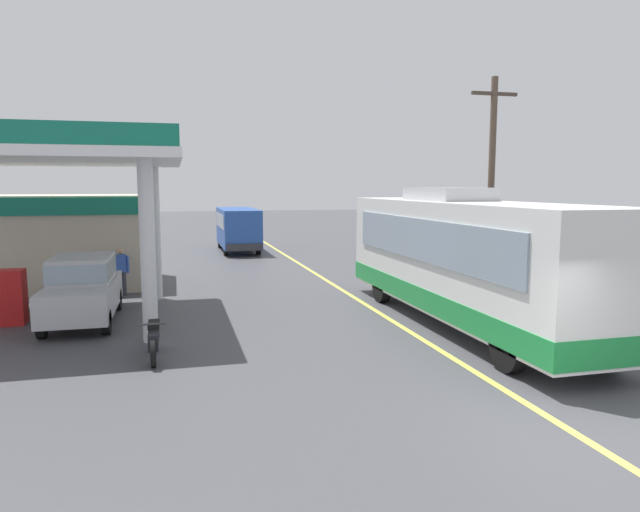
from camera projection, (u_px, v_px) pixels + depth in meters
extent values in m
plane|color=#424247|center=(299.00, 263.00, 27.55)|extent=(120.00, 120.00, 0.00)
cube|color=#D8CC4C|center=(325.00, 280.00, 22.75)|extent=(0.16, 50.00, 0.01)
cube|color=white|center=(464.00, 255.00, 15.24)|extent=(2.50, 11.00, 2.90)
cube|color=#1E8C3F|center=(463.00, 296.00, 15.37)|extent=(2.54, 11.04, 0.56)
cube|color=#8C9EAD|center=(618.00, 261.00, 9.94)|extent=(2.30, 0.10, 1.40)
cube|color=#8C9EAD|center=(421.00, 240.00, 14.87)|extent=(0.06, 9.35, 1.10)
cube|color=#8C9EAD|center=(507.00, 238.00, 15.50)|extent=(0.06, 9.35, 1.10)
cube|color=white|center=(620.00, 221.00, 9.87)|extent=(1.75, 0.08, 0.32)
cube|color=#B2B2B7|center=(449.00, 194.00, 16.00)|extent=(1.60, 2.80, 0.36)
cylinder|color=black|center=(508.00, 348.00, 11.39)|extent=(0.30, 1.00, 1.00)
cylinder|color=black|center=(601.00, 340.00, 11.93)|extent=(0.30, 1.00, 1.00)
cylinder|color=black|center=(382.00, 287.00, 18.31)|extent=(0.30, 1.00, 1.00)
cylinder|color=black|center=(444.00, 284.00, 18.85)|extent=(0.30, 1.00, 1.00)
cube|color=#147259|center=(1.00, 143.00, 14.79)|extent=(9.00, 7.00, 0.50)
cube|color=white|center=(2.00, 157.00, 14.84)|extent=(9.10, 7.10, 0.24)
cylinder|color=silver|center=(148.00, 247.00, 13.42)|extent=(0.36, 0.36, 4.60)
cylinder|color=silver|center=(155.00, 230.00, 18.61)|extent=(0.36, 0.36, 4.60)
cube|color=red|center=(11.00, 297.00, 15.29)|extent=(0.70, 0.60, 1.50)
cube|color=beige|center=(55.00, 241.00, 21.14)|extent=(7.00, 4.40, 3.40)
cube|color=#147259|center=(39.00, 207.00, 18.82)|extent=(6.30, 0.10, 0.60)
cube|color=#B2B2B7|center=(83.00, 297.00, 15.52)|extent=(1.70, 4.20, 0.80)
cube|color=#B2B2B7|center=(83.00, 269.00, 15.62)|extent=(1.50, 2.31, 0.70)
cube|color=#8C9EAD|center=(83.00, 269.00, 15.62)|extent=(1.53, 2.35, 0.49)
cylinder|color=black|center=(42.00, 326.00, 13.94)|extent=(0.20, 0.64, 0.64)
cylinder|color=black|center=(106.00, 322.00, 14.31)|extent=(0.20, 0.64, 0.64)
cylinder|color=black|center=(64.00, 302.00, 16.83)|extent=(0.20, 0.64, 0.64)
cylinder|color=black|center=(118.00, 299.00, 17.20)|extent=(0.20, 0.64, 0.64)
cube|color=#264C9E|center=(238.00, 227.00, 32.54)|extent=(2.00, 6.00, 2.10)
cube|color=#8C9EAD|center=(238.00, 220.00, 32.49)|extent=(2.04, 5.10, 0.80)
cube|color=#2D2D33|center=(244.00, 247.00, 29.71)|extent=(1.90, 0.16, 0.36)
cylinder|color=black|center=(226.00, 249.00, 30.53)|extent=(0.22, 0.76, 0.76)
cylinder|color=black|center=(258.00, 248.00, 30.96)|extent=(0.22, 0.76, 0.76)
cylinder|color=black|center=(220.00, 242.00, 34.37)|extent=(0.22, 0.76, 0.76)
cylinder|color=black|center=(249.00, 241.00, 34.81)|extent=(0.22, 0.76, 0.76)
cylinder|color=black|center=(153.00, 353.00, 11.72)|extent=(0.10, 0.60, 0.60)
cylinder|color=black|center=(155.00, 338.00, 12.88)|extent=(0.10, 0.60, 0.60)
cube|color=black|center=(154.00, 336.00, 12.28)|extent=(0.20, 1.30, 0.36)
cube|color=black|center=(154.00, 325.00, 12.39)|extent=(0.24, 0.60, 0.12)
cylinder|color=#2D2D33|center=(152.00, 324.00, 11.70)|extent=(0.55, 0.04, 0.04)
cylinder|color=#33333F|center=(84.00, 302.00, 16.27)|extent=(0.14, 0.14, 0.82)
cylinder|color=#33333F|center=(90.00, 302.00, 16.31)|extent=(0.14, 0.14, 0.82)
cube|color=#268C3F|center=(86.00, 278.00, 16.20)|extent=(0.36, 0.22, 0.60)
sphere|color=tan|center=(85.00, 263.00, 16.15)|extent=(0.22, 0.22, 0.22)
cylinder|color=#268C3F|center=(77.00, 280.00, 16.15)|extent=(0.09, 0.09, 0.58)
cylinder|color=#268C3F|center=(94.00, 279.00, 16.27)|extent=(0.09, 0.09, 0.58)
cylinder|color=#33333F|center=(119.00, 284.00, 19.35)|extent=(0.14, 0.14, 0.82)
cylinder|color=#33333F|center=(124.00, 284.00, 19.40)|extent=(0.14, 0.14, 0.82)
cube|color=#3359B2|center=(121.00, 263.00, 19.29)|extent=(0.36, 0.22, 0.60)
sphere|color=tan|center=(120.00, 251.00, 19.24)|extent=(0.22, 0.22, 0.22)
cylinder|color=#3359B2|center=(114.00, 265.00, 19.24)|extent=(0.09, 0.09, 0.58)
cylinder|color=#3359B2|center=(128.00, 264.00, 19.35)|extent=(0.09, 0.09, 0.58)
cylinder|color=brown|center=(491.00, 184.00, 20.81)|extent=(0.24, 0.24, 7.64)
cube|color=#4C3D33|center=(494.00, 94.00, 20.42)|extent=(1.80, 0.12, 0.12)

